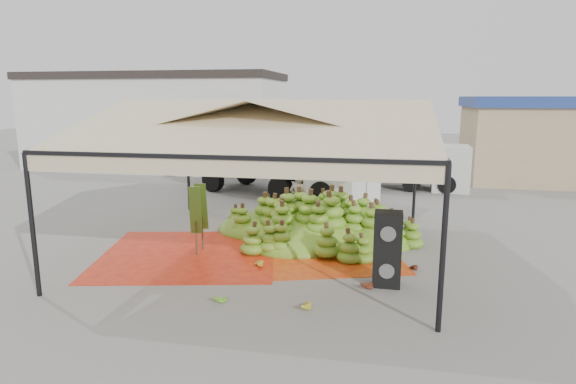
% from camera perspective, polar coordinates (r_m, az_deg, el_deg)
% --- Properties ---
extents(ground, '(90.00, 90.00, 0.00)m').
position_cam_1_polar(ground, '(13.22, -2.13, -6.75)').
color(ground, slate).
rests_on(ground, ground).
extents(canopy_tent, '(8.10, 8.10, 4.00)m').
position_cam_1_polar(canopy_tent, '(12.60, -2.24, 7.68)').
color(canopy_tent, black).
rests_on(canopy_tent, ground).
extents(building_white, '(14.30, 6.30, 5.40)m').
position_cam_1_polar(building_white, '(29.28, -15.14, 8.16)').
color(building_white, silver).
rests_on(building_white, ground).
extents(building_tan, '(6.30, 5.30, 4.10)m').
position_cam_1_polar(building_tan, '(26.28, 26.95, 5.63)').
color(building_tan, tan).
rests_on(building_tan, ground).
extents(tarp_left, '(5.29, 5.13, 0.01)m').
position_cam_1_polar(tarp_left, '(13.04, -11.70, -7.21)').
color(tarp_left, red).
rests_on(tarp_left, ground).
extents(tarp_right, '(5.11, 5.24, 0.01)m').
position_cam_1_polar(tarp_right, '(13.13, 3.42, -6.86)').
color(tarp_right, '#C95F12').
rests_on(tarp_right, ground).
extents(banana_heap, '(6.40, 5.34, 1.33)m').
position_cam_1_polar(banana_heap, '(14.23, 3.28, -2.68)').
color(banana_heap, '#567919').
rests_on(banana_heap, ground).
extents(hand_yellow_a, '(0.48, 0.39, 0.21)m').
position_cam_1_polar(hand_yellow_a, '(9.64, 1.65, -13.08)').
color(hand_yellow_a, gold).
rests_on(hand_yellow_a, ground).
extents(hand_yellow_b, '(0.61, 0.58, 0.22)m').
position_cam_1_polar(hand_yellow_b, '(11.83, -3.88, -8.39)').
color(hand_yellow_b, gold).
rests_on(hand_yellow_b, ground).
extents(hand_red_a, '(0.63, 0.61, 0.22)m').
position_cam_1_polar(hand_red_a, '(10.76, 9.06, -10.54)').
color(hand_red_a, maroon).
rests_on(hand_red_a, ground).
extents(hand_red_b, '(0.46, 0.42, 0.17)m').
position_cam_1_polar(hand_red_b, '(12.00, 14.43, -8.56)').
color(hand_red_b, '#5D2915').
rests_on(hand_red_b, ground).
extents(hand_green, '(0.54, 0.54, 0.19)m').
position_cam_1_polar(hand_green, '(10.09, -8.17, -12.14)').
color(hand_green, '#3B7518').
rests_on(hand_green, ground).
extents(hanging_bunches, '(4.74, 0.24, 0.20)m').
position_cam_1_polar(hanging_bunches, '(13.23, -5.91, 4.84)').
color(hanging_bunches, '#427A19').
rests_on(hanging_bunches, ground).
extents(speaker_stack, '(0.60, 0.53, 1.65)m').
position_cam_1_polar(speaker_stack, '(10.74, 11.70, -6.62)').
color(speaker_stack, black).
rests_on(speaker_stack, ground).
extents(banana_leaves, '(0.96, 1.36, 3.70)m').
position_cam_1_polar(banana_leaves, '(13.37, -10.94, -6.74)').
color(banana_leaves, '#346C1C').
rests_on(banana_leaves, ground).
extents(vendor, '(0.64, 0.45, 1.68)m').
position_cam_1_polar(vendor, '(15.54, 1.29, -0.82)').
color(vendor, gray).
rests_on(vendor, ground).
extents(truck_left, '(8.01, 5.41, 2.61)m').
position_cam_1_polar(truck_left, '(19.87, 0.28, 4.08)').
color(truck_left, '#4A3218').
rests_on(truck_left, ground).
extents(truck_right, '(5.85, 2.24, 1.98)m').
position_cam_1_polar(truck_right, '(22.34, 13.90, 3.54)').
color(truck_right, '#4B2819').
rests_on(truck_right, ground).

